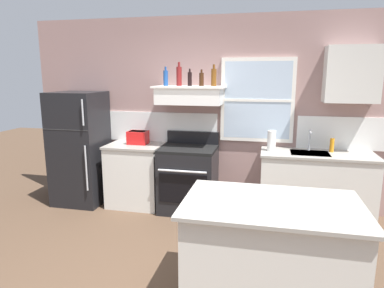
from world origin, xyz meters
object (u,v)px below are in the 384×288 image
Objects in this scene: stove_range at (188,178)px; bottle_amber_wine at (214,77)px; refrigerator at (80,148)px; kitchen_island at (270,255)px; bottle_balsamic_dark at (190,79)px; bottle_red_label_wine at (179,76)px; paper_towel_roll at (272,141)px; toaster at (138,137)px; bottle_brown_stout at (201,79)px; dish_soap_bottle at (332,145)px; bottle_blue_liqueur at (166,78)px.

stove_range is 1.44m from bottle_amber_wine.
refrigerator is 5.83× the size of bottle_amber_wine.
kitchen_island is at bearing -33.59° from refrigerator.
bottle_balsamic_dark is 0.81× the size of bottle_amber_wine.
stove_range is 3.84× the size of bottle_amber_wine.
bottle_red_label_wine is (1.50, 0.13, 1.05)m from refrigerator.
paper_towel_roll is (1.11, 0.04, 0.58)m from stove_range.
toaster is 1.25m from bottle_brown_stout.
dish_soap_bottle is (2.65, 0.06, -0.01)m from toaster.
bottle_balsamic_dark is at bearing 178.85° from bottle_brown_stout.
bottle_balsamic_dark is at bearing 90.04° from stove_range.
stove_range is (0.77, -0.08, -0.54)m from toaster.
kitchen_island is at bearing -53.13° from bottle_blue_liqueur.
dish_soap_bottle is at bearing 69.12° from kitchen_island.
stove_range is at bearing 0.80° from refrigerator.
kitchen_island is at bearing -60.18° from bottle_balsamic_dark.
stove_range is 1.39m from bottle_brown_stout.
toaster is at bearing 178.79° from paper_towel_roll.
toaster is 0.93× the size of bottle_red_label_wine.
dish_soap_bottle is (1.88, 0.14, 0.54)m from stove_range.
bottle_brown_stout is 2.57m from kitchen_island.
bottle_red_label_wine is at bearing 4.97° from refrigerator.
bottle_brown_stout is at bearing 1.24° from bottle_blue_liqueur.
bottle_brown_stout is 0.16× the size of kitchen_island.
paper_towel_roll is (0.79, -0.06, -0.82)m from bottle_amber_wine.
bottle_blue_liqueur is at bearing 167.36° from stove_range.
refrigerator reaches higher than paper_towel_roll.
refrigerator is at bearing -176.12° from bottle_balsamic_dark.
bottle_blue_liqueur is 0.33m from bottle_balsamic_dark.
bottle_red_label_wine reaches higher than bottle_amber_wine.
bottle_balsamic_dark reaches higher than bottle_brown_stout.
bottle_balsamic_dark is 0.85× the size of paper_towel_roll.
bottle_red_label_wine is at bearing -179.15° from dish_soap_bottle.
kitchen_island is (1.12, -1.95, -1.38)m from bottle_balsamic_dark.
bottle_brown_stout reaches higher than dish_soap_bottle.
paper_towel_roll is (1.11, -0.05, -0.80)m from bottle_balsamic_dark.
bottle_red_label_wine reaches higher than refrigerator.
dish_soap_bottle is at bearing 1.47° from bottle_balsamic_dark.
toaster is 2.65m from dish_soap_bottle.
refrigerator is at bearing -176.57° from bottle_brown_stout.
toaster is 1.15× the size of bottle_blue_liqueur.
dish_soap_bottle is at bearing 2.60° from refrigerator.
stove_range is 1.96m from dish_soap_bottle.
toaster is 1.29× the size of bottle_balsamic_dark.
bottle_amber_wine is (0.48, -0.01, -0.01)m from bottle_red_label_wine.
bottle_red_label_wine is 0.23× the size of kitchen_island.
bottle_red_label_wine is 0.48m from bottle_amber_wine.
toaster is at bearing 6.48° from refrigerator.
bottle_amber_wine is (1.09, 0.02, 0.86)m from toaster.
refrigerator is 1.83m from bottle_red_label_wine.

